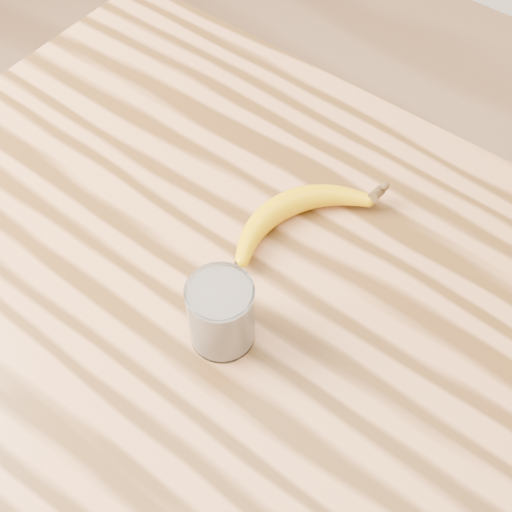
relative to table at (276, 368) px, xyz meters
The scene contains 3 objects.
table is the anchor object (origin of this frame).
smoothie_glass 0.19m from the table, 124.88° to the right, with size 0.08×0.08×0.10m.
banana 0.22m from the table, 123.45° to the left, with size 0.10×0.28×0.03m, color #DAA100, non-canonical shape.
Camera 1 is at (0.24, -0.36, 1.63)m, focal length 50.00 mm.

